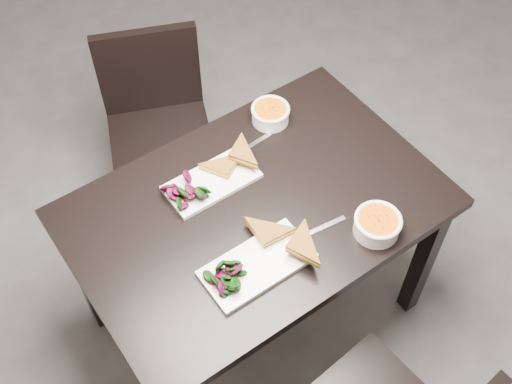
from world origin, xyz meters
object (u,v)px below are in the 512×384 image
Objects in this scene: plate_near at (257,265)px; soup_bowl_near at (377,224)px; table at (256,222)px; soup_bowl_far at (270,113)px; plate_far at (212,182)px; chair_far at (157,118)px.

soup_bowl_near reaches higher than plate_near.
soup_bowl_far is (0.26, 0.28, 0.13)m from table.
plate_far is 0.36m from soup_bowl_far.
chair_far is 1.14m from soup_bowl_near.
chair_far is 5.62× the size of soup_bowl_near.
plate_near is at bearing -129.79° from soup_bowl_far.
chair_far reaches higher than soup_bowl_far.
plate_far is at bearing 113.28° from table.
chair_far reaches higher than table.
soup_bowl_far reaches higher than plate_far.
chair_far is 2.71× the size of plate_far.
chair_far is 0.62m from soup_bowl_far.
soup_bowl_near is (0.21, -1.08, 0.30)m from chair_far.
soup_bowl_near is 1.08× the size of soup_bowl_far.
soup_bowl_far is at bearing 50.21° from plate_near.
table is 7.94× the size of soup_bowl_near.
plate_far is (0.06, 0.35, -0.00)m from plate_near.
soup_bowl_near is at bearing -50.33° from table.
chair_far is at bearing 114.68° from soup_bowl_far.
plate_near is (-0.13, -0.19, 0.11)m from table.
table is at bearing -66.72° from plate_far.
plate_near reaches higher than plate_far.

